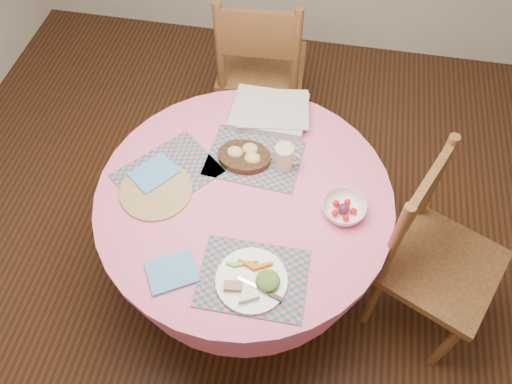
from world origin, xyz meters
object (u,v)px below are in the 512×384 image
chair_right (432,255)px  bread_bowl (245,156)px  dinner_plate (253,281)px  latte_mug (284,157)px  dining_table (245,219)px  wicker_trivet (156,191)px  chair_back (261,67)px  fruit_bowl (344,209)px

chair_right → bread_bowl: size_ratio=4.45×
dinner_plate → latte_mug: 0.56m
dinner_plate → latte_mug: latte_mug is taller
dining_table → latte_mug: bearing=51.1°
wicker_trivet → dinner_plate: size_ratio=1.13×
chair_back → latte_mug: size_ratio=8.81×
latte_mug → fruit_bowl: bearing=-34.6°
bread_bowl → wicker_trivet: bearing=-145.0°
dinner_plate → chair_back: bearing=99.1°
dinner_plate → wicker_trivet: bearing=144.9°
bread_bowl → fruit_bowl: bread_bowl is taller
chair_right → fruit_bowl: chair_right is taller
wicker_trivet → fruit_bowl: fruit_bowl is taller
chair_right → fruit_bowl: 0.48m
fruit_bowl → bread_bowl: bearing=156.7°
bread_bowl → fruit_bowl: 0.48m
chair_right → dining_table: bearing=113.7°
chair_back → fruit_bowl: 1.18m
dining_table → chair_right: chair_right is taller
dinner_plate → fruit_bowl: (0.30, 0.37, 0.01)m
fruit_bowl → latte_mug: bearing=145.4°
chair_back → bread_bowl: chair_back is taller
bread_bowl → latte_mug: (0.17, -0.00, 0.03)m
latte_mug → wicker_trivet: bearing=-155.7°
dining_table → chair_back: chair_back is taller
wicker_trivet → fruit_bowl: bearing=3.0°
chair_back → dinner_plate: size_ratio=3.92×
chair_right → chair_back: 1.40m
latte_mug → dining_table: bearing=-128.9°
chair_right → wicker_trivet: chair_right is taller
dining_table → chair_right: 0.83m
dining_table → chair_right: (0.83, -0.01, -0.02)m
chair_back → bread_bowl: bearing=92.3°
chair_right → chair_back: size_ratio=0.98×
chair_back → dinner_plate: (0.23, -1.40, 0.23)m
bread_bowl → chair_back: bearing=95.5°
chair_right → dinner_plate: 0.84m
dining_table → dinner_plate: (0.11, -0.39, 0.22)m
dining_table → chair_back: size_ratio=1.19×
latte_mug → fruit_bowl: latte_mug is taller
dinner_plate → fruit_bowl: 0.48m
latte_mug → bread_bowl: bearing=178.7°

